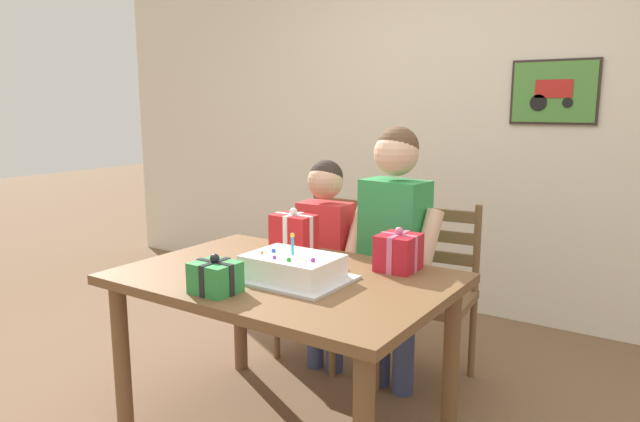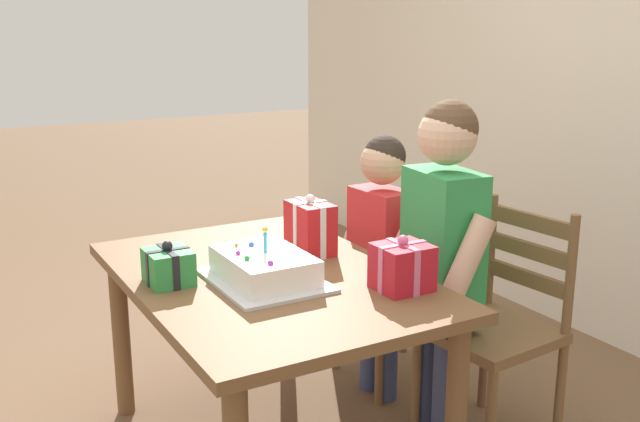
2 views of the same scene
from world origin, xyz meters
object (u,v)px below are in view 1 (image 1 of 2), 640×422
(birthday_cake, at_px, (293,268))
(child_older, at_px, (394,234))
(gift_box_beside_cake, at_px, (398,252))
(gift_box_corner_small, at_px, (294,236))
(gift_box_red_large, at_px, (215,277))
(child_younger, at_px, (325,245))
(chair_right, at_px, (430,294))
(chair_left, at_px, (328,274))
(dining_table, at_px, (285,297))

(birthday_cake, distance_m, child_older, 0.68)
(gift_box_beside_cake, xyz_separation_m, gift_box_corner_small, (-0.50, -0.07, 0.02))
(gift_box_red_large, distance_m, child_younger, 0.97)
(gift_box_red_large, height_order, gift_box_corner_small, gift_box_corner_small)
(chair_right, bearing_deg, chair_left, 179.99)
(child_older, bearing_deg, birthday_cake, -99.96)
(birthday_cake, xyz_separation_m, gift_box_red_large, (-0.15, -0.29, 0.01))
(chair_left, xyz_separation_m, chair_right, (0.62, -0.00, 0.00))
(birthday_cake, relative_size, chair_right, 0.48)
(birthday_cake, distance_m, gift_box_beside_cake, 0.46)
(birthday_cake, distance_m, gift_box_red_large, 0.32)
(gift_box_red_large, distance_m, gift_box_corner_small, 0.58)
(dining_table, distance_m, gift_box_beside_cake, 0.51)
(child_older, bearing_deg, chair_left, 159.00)
(gift_box_red_large, relative_size, child_older, 0.13)
(dining_table, height_order, child_younger, child_younger)
(birthday_cake, height_order, chair_right, chair_right)
(gift_box_red_large, bearing_deg, chair_right, 71.60)
(gift_box_red_large, height_order, gift_box_beside_cake, gift_box_beside_cake)
(birthday_cake, bearing_deg, child_older, 80.04)
(dining_table, xyz_separation_m, chair_left, (-0.31, 0.82, -0.16))
(birthday_cake, distance_m, gift_box_corner_small, 0.36)
(gift_box_corner_small, xyz_separation_m, child_younger, (-0.07, 0.37, -0.13))
(gift_box_red_large, bearing_deg, chair_left, 101.70)
(birthday_cake, distance_m, child_younger, 0.73)
(child_younger, bearing_deg, gift_box_corner_small, -79.01)
(chair_right, xyz_separation_m, child_older, (-0.12, -0.19, 0.33))
(gift_box_red_large, distance_m, chair_right, 1.25)
(gift_box_beside_cake, bearing_deg, gift_box_corner_small, -172.01)
(dining_table, bearing_deg, gift_box_red_large, -102.52)
(gift_box_corner_small, height_order, chair_right, gift_box_corner_small)
(chair_left, bearing_deg, gift_box_beside_cake, -36.46)
(gift_box_red_large, xyz_separation_m, chair_right, (0.38, 1.14, -0.32))
(chair_left, bearing_deg, child_older, -21.00)
(gift_box_red_large, distance_m, child_older, 0.99)
(child_younger, bearing_deg, child_older, -0.06)
(birthday_cake, height_order, gift_box_beside_cake, birthday_cake)
(child_older, bearing_deg, gift_box_red_large, -105.49)
(dining_table, distance_m, gift_box_corner_small, 0.35)
(gift_box_corner_small, relative_size, child_younger, 0.20)
(chair_right, bearing_deg, gift_box_beside_cake, -83.80)
(dining_table, xyz_separation_m, gift_box_corner_small, (-0.14, 0.25, 0.20))
(dining_table, xyz_separation_m, birthday_cake, (0.07, -0.04, 0.15))
(gift_box_corner_small, bearing_deg, dining_table, -61.59)
(gift_box_red_large, relative_size, chair_right, 0.18)
(dining_table, bearing_deg, gift_box_beside_cake, 41.46)
(gift_box_red_large, xyz_separation_m, child_younger, (-0.13, 0.95, -0.09))
(dining_table, relative_size, chair_right, 1.46)
(child_younger, bearing_deg, chair_right, 20.41)
(gift_box_corner_small, distance_m, chair_right, 0.80)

